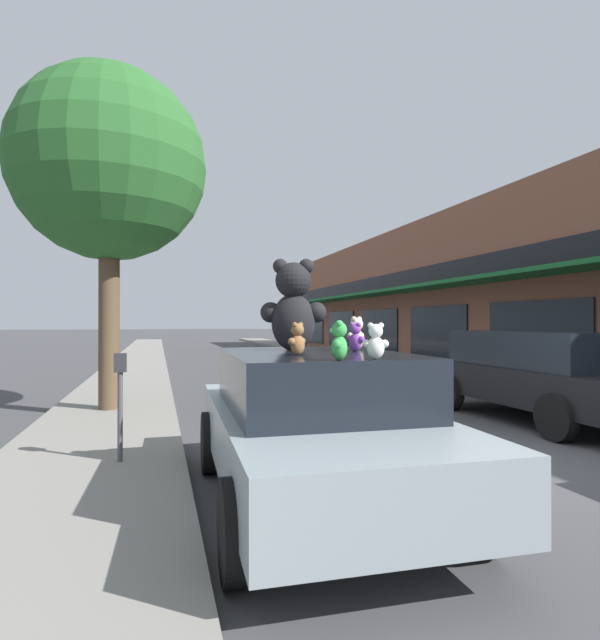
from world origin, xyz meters
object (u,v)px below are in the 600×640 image
plush_art_car (315,423)px  parking_meter (120,392)px  teddy_bear_purple (355,337)px  teddy_bear_brown (297,339)px  teddy_bear_orange (290,333)px  parked_car_far_center (537,372)px  street_tree (109,166)px  teddy_bear_green (339,341)px  teddy_bear_giant (293,306)px  teddy_bear_cream (356,334)px  teddy_bear_white (376,342)px

plush_art_car → parking_meter: size_ratio=3.31×
teddy_bear_purple → teddy_bear_brown: (-0.72, -0.40, 0.00)m
teddy_bear_orange → parking_meter: 2.15m
parked_car_far_center → street_tree: (-7.50, 2.54, 3.85)m
teddy_bear_green → teddy_bear_giant: bearing=-154.5°
teddy_bear_giant → plush_art_car: bearing=126.2°
street_tree → parking_meter: street_tree is taller
parked_car_far_center → street_tree: street_tree is taller
teddy_bear_giant → teddy_bear_orange: bearing=-83.5°
teddy_bear_cream → teddy_bear_brown: teddy_bear_cream is taller
plush_art_car → teddy_bear_giant: teddy_bear_giant is taller
teddy_bear_white → teddy_bear_green: teddy_bear_green is taller
teddy_bear_orange → teddy_bear_cream: bearing=86.4°
plush_art_car → parking_meter: (-1.90, 1.57, 0.16)m
teddy_bear_brown → street_tree: street_tree is taller
teddy_bear_cream → parked_car_far_center: size_ratio=0.08×
teddy_bear_cream → street_tree: size_ratio=0.06×
teddy_bear_brown → teddy_bear_purple: bearing=172.8°
parking_meter → teddy_bear_purple: bearing=-32.7°
plush_art_car → teddy_bear_cream: 1.07m
teddy_bear_green → teddy_bear_brown: size_ratio=1.05×
teddy_bear_purple → parking_meter: 2.87m
parked_car_far_center → teddy_bear_white: bearing=-142.1°
teddy_bear_white → street_tree: bearing=-50.0°
teddy_bear_brown → teddy_bear_white: bearing=89.8°
teddy_bear_green → street_tree: bearing=-135.1°
teddy_bear_white → parked_car_far_center: bearing=-124.0°
parking_meter → plush_art_car: bearing=-39.4°
teddy_bear_orange → teddy_bear_white: size_ratio=1.26×
teddy_bear_brown → street_tree: size_ratio=0.05×
parking_meter → street_tree: bearing=96.9°
teddy_bear_cream → parked_car_far_center: (4.58, 2.55, -0.77)m
teddy_bear_cream → teddy_bear_giant: bearing=-36.1°
teddy_bear_cream → teddy_bear_white: (-0.37, -1.29, -0.03)m
teddy_bear_giant → street_tree: bearing=-50.0°
teddy_bear_white → teddy_bear_giant: bearing=-58.3°
plush_art_car → teddy_bear_brown: bearing=-126.6°
teddy_bear_giant → parked_car_far_center: bearing=-138.3°
teddy_bear_purple → parked_car_far_center: (4.69, 2.80, -0.74)m
teddy_bear_giant → teddy_bear_cream: teddy_bear_giant is taller
teddy_bear_giant → teddy_bear_cream: size_ratio=2.67×
plush_art_car → teddy_bear_white: (0.20, -0.99, 0.83)m
teddy_bear_brown → parking_meter: (-1.63, 1.91, -0.67)m
teddy_bear_white → teddy_bear_green: 0.33m
teddy_bear_orange → street_tree: size_ratio=0.06×
teddy_bear_giant → teddy_bear_brown: (-0.15, -0.68, -0.32)m
teddy_bear_green → teddy_bear_brown: teddy_bear_green is taller
teddy_bear_brown → street_tree: 6.86m
parked_car_far_center → teddy_bear_green: bearing=-143.6°
teddy_bear_brown → street_tree: bearing=-106.0°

